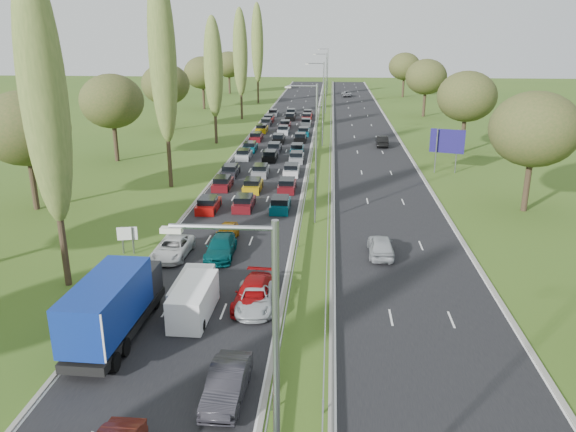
# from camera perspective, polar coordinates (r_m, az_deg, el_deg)

# --- Properties ---
(ground) EXTENTS (260.00, 260.00, 0.00)m
(ground) POSITION_cam_1_polar(r_m,az_deg,el_deg) (85.42, 3.52, 7.36)
(ground) COLOR #38591C
(ground) RESTS_ON ground
(near_carriageway) EXTENTS (10.50, 215.00, 0.04)m
(near_carriageway) POSITION_cam_1_polar(r_m,az_deg,el_deg) (88.23, -0.87, 7.74)
(near_carriageway) COLOR black
(near_carriageway) RESTS_ON ground
(far_carriageway) EXTENTS (10.50, 215.00, 0.04)m
(far_carriageway) POSITION_cam_1_polar(r_m,az_deg,el_deg) (88.05, 7.99, 7.54)
(far_carriageway) COLOR black
(far_carriageway) RESTS_ON ground
(central_reservation) EXTENTS (2.36, 215.00, 0.32)m
(central_reservation) POSITION_cam_1_polar(r_m,az_deg,el_deg) (87.78, 3.56, 8.02)
(central_reservation) COLOR gray
(central_reservation) RESTS_ON ground
(lamp_columns) EXTENTS (0.18, 140.18, 12.00)m
(lamp_columns) POSITION_cam_1_polar(r_m,az_deg,el_deg) (82.52, 3.58, 11.19)
(lamp_columns) COLOR gray
(lamp_columns) RESTS_ON ground
(poplar_row) EXTENTS (2.80, 127.80, 22.44)m
(poplar_row) POSITION_cam_1_polar(r_m,az_deg,el_deg) (74.18, -9.37, 15.16)
(poplar_row) COLOR #2D2116
(poplar_row) RESTS_ON ground
(woodland_left) EXTENTS (8.00, 166.00, 11.10)m
(woodland_left) POSITION_cam_1_polar(r_m,az_deg,el_deg) (72.54, -18.44, 10.69)
(woodland_left) COLOR #2D2116
(woodland_left) RESTS_ON ground
(woodland_right) EXTENTS (8.00, 153.00, 11.10)m
(woodland_right) POSITION_cam_1_polar(r_m,az_deg,el_deg) (73.37, 19.13, 10.70)
(woodland_right) COLOR #2D2116
(woodland_right) RESTS_ON ground
(traffic_queue_fill) EXTENTS (9.05, 67.65, 0.80)m
(traffic_queue_fill) POSITION_cam_1_polar(r_m,az_deg,el_deg) (83.33, -1.20, 7.42)
(traffic_queue_fill) COLOR #A50C0A
(traffic_queue_fill) RESTS_ON ground
(near_car_2) EXTENTS (2.46, 5.01, 1.37)m
(near_car_2) POSITION_cam_1_polar(r_m,az_deg,el_deg) (42.72, -11.60, -3.20)
(near_car_2) COLOR silver
(near_car_2) RESTS_ON near_carriageway
(near_car_7) EXTENTS (2.22, 5.09, 1.46)m
(near_car_7) POSITION_cam_1_polar(r_m,az_deg,el_deg) (42.22, -6.83, -3.15)
(near_car_7) COLOR #044143
(near_car_7) RESTS_ON near_carriageway
(near_car_8) EXTENTS (1.67, 4.01, 1.36)m
(near_car_8) POSITION_cam_1_polar(r_m,az_deg,el_deg) (45.26, -6.21, -1.70)
(near_car_8) COLOR #AC6D0B
(near_car_8) RESTS_ON near_carriageway
(near_car_9) EXTENTS (1.78, 4.72, 1.54)m
(near_car_9) POSITION_cam_1_polar(r_m,az_deg,el_deg) (26.82, -6.21, -16.54)
(near_car_9) COLOR #232127
(near_car_9) RESTS_ON near_carriageway
(near_car_10) EXTENTS (2.50, 4.85, 1.31)m
(near_car_10) POSITION_cam_1_polar(r_m,az_deg,el_deg) (34.39, -3.39, -8.35)
(near_car_10) COLOR #B0B6BA
(near_car_10) RESTS_ON near_carriageway
(near_car_11) EXTENTS (2.39, 5.14, 1.45)m
(near_car_11) POSITION_cam_1_polar(r_m,az_deg,el_deg) (34.88, -3.55, -7.82)
(near_car_11) COLOR #9B090B
(near_car_11) RESTS_ON near_carriageway
(far_car_0) EXTENTS (1.85, 4.56, 1.55)m
(far_car_0) POSITION_cam_1_polar(r_m,az_deg,el_deg) (42.63, 9.41, -2.99)
(far_car_0) COLOR #A0A4A9
(far_car_0) RESTS_ON far_carriageway
(far_car_1) EXTENTS (1.72, 4.69, 1.53)m
(far_car_1) POSITION_cam_1_polar(r_m,az_deg,el_deg) (84.17, 9.53, 7.53)
(far_car_1) COLOR black
(far_car_1) RESTS_ON far_carriageway
(far_car_2) EXTENTS (2.75, 5.38, 1.45)m
(far_car_2) POSITION_cam_1_polar(r_m,az_deg,el_deg) (149.99, 5.96, 12.27)
(far_car_2) COLOR gray
(far_car_2) RESTS_ON far_carriageway
(blue_lorry) EXTENTS (2.52, 9.06, 3.83)m
(blue_lorry) POSITION_cam_1_polar(r_m,az_deg,el_deg) (32.09, -17.23, -8.63)
(blue_lorry) COLOR black
(blue_lorry) RESTS_ON near_carriageway
(white_van_front) EXTENTS (1.97, 5.03, 2.02)m
(white_van_front) POSITION_cam_1_polar(r_m,az_deg,el_deg) (33.89, -9.47, -8.32)
(white_van_front) COLOR white
(white_van_front) RESTS_ON near_carriageway
(white_van_rear) EXTENTS (1.87, 4.77, 1.92)m
(white_van_rear) POSITION_cam_1_polar(r_m,az_deg,el_deg) (34.94, -9.57, -7.57)
(white_van_rear) COLOR silver
(white_van_rear) RESTS_ON near_carriageway
(info_sign) EXTENTS (1.49, 0.40, 2.10)m
(info_sign) POSITION_cam_1_polar(r_m,az_deg,el_deg) (43.97, -16.00, -2.00)
(info_sign) COLOR gray
(info_sign) RESTS_ON ground
(direction_sign) EXTENTS (3.84, 1.32, 5.20)m
(direction_sign) POSITION_cam_1_polar(r_m,az_deg,el_deg) (69.11, 15.86, 7.13)
(direction_sign) COLOR gray
(direction_sign) RESTS_ON ground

